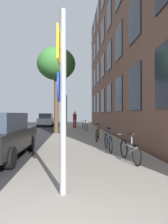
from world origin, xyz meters
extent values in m
plane|color=#332D28|center=(-2.40, 15.00, 0.00)|extent=(41.80, 41.80, 0.00)
cube|color=#232326|center=(-4.50, 15.00, 0.01)|extent=(7.00, 38.00, 0.01)
cube|color=gray|center=(1.10, 15.00, 0.06)|extent=(4.20, 38.00, 0.12)
cube|color=brown|center=(3.70, 14.50, 7.28)|extent=(0.50, 27.00, 14.56)
cube|color=#1E232D|center=(3.42, 5.12, 2.86)|extent=(0.06, 1.68, 2.20)
cube|color=#1E232D|center=(3.42, 8.25, 2.86)|extent=(0.06, 1.68, 2.20)
cube|color=#1E232D|center=(3.42, 11.38, 2.86)|extent=(0.06, 1.68, 2.20)
cube|color=#1E232D|center=(3.42, 14.50, 2.86)|extent=(0.06, 1.68, 2.20)
cube|color=#1E232D|center=(3.42, 17.62, 2.86)|extent=(0.06, 1.68, 2.20)
cube|color=#1E232D|center=(3.42, 20.75, 2.86)|extent=(0.06, 1.68, 2.20)
cube|color=#1E232D|center=(3.42, 23.88, 2.86)|extent=(0.06, 1.68, 2.20)
cube|color=#1E232D|center=(3.42, 27.00, 2.86)|extent=(0.06, 1.68, 2.20)
cube|color=#1E232D|center=(3.42, 8.25, 6.26)|extent=(0.06, 1.68, 2.20)
cube|color=#1E232D|center=(3.42, 11.38, 6.26)|extent=(0.06, 1.68, 2.20)
cube|color=#1E232D|center=(3.42, 14.50, 6.26)|extent=(0.06, 1.68, 2.20)
cube|color=#1E232D|center=(3.42, 17.62, 6.26)|extent=(0.06, 1.68, 2.20)
cube|color=#1E232D|center=(3.42, 20.75, 6.26)|extent=(0.06, 1.68, 2.20)
cube|color=#1E232D|center=(3.42, 23.88, 6.26)|extent=(0.06, 1.68, 2.20)
cube|color=#1E232D|center=(3.42, 27.00, 6.26)|extent=(0.06, 1.68, 2.20)
cube|color=#1E232D|center=(3.42, 14.50, 9.65)|extent=(0.06, 1.68, 2.20)
cube|color=#1E232D|center=(3.42, 17.62, 9.65)|extent=(0.06, 1.68, 2.20)
cube|color=#1E232D|center=(3.42, 20.75, 9.65)|extent=(0.06, 1.68, 2.20)
cube|color=#1E232D|center=(3.42, 23.88, 9.65)|extent=(0.06, 1.68, 2.20)
cube|color=#1E232D|center=(3.42, 27.00, 9.65)|extent=(0.06, 1.68, 2.20)
cube|color=#1E232D|center=(3.42, 20.75, 13.04)|extent=(0.06, 1.68, 2.20)
cube|color=#1E232D|center=(3.42, 23.88, 13.04)|extent=(0.06, 1.68, 2.20)
cube|color=#1E232D|center=(3.42, 27.00, 13.04)|extent=(0.06, 1.68, 2.20)
cylinder|color=gray|center=(0.20, 2.73, 1.82)|extent=(0.12, 0.12, 3.41)
cube|color=yellow|center=(0.12, 2.73, 2.84)|extent=(0.03, 0.60, 0.60)
cylinder|color=#14339E|center=(0.12, 2.73, 2.09)|extent=(0.03, 0.56, 0.56)
cylinder|color=black|center=(-0.27, 25.31, 2.10)|extent=(0.12, 0.12, 3.96)
cube|color=black|center=(-0.45, 25.31, 3.63)|extent=(0.20, 0.24, 0.80)
sphere|color=#4B0707|center=(-0.56, 25.31, 3.89)|extent=(0.16, 0.16, 0.16)
sphere|color=#523707|center=(-0.56, 25.31, 3.63)|extent=(0.16, 0.16, 0.16)
sphere|color=green|center=(-0.56, 25.31, 3.37)|extent=(0.16, 0.16, 0.16)
cylinder|color=#4C3823|center=(-0.78, 13.79, 2.32)|extent=(0.34, 0.34, 4.40)
ellipsoid|color=#387533|center=(-0.78, 13.79, 5.38)|extent=(2.89, 2.89, 2.45)
torus|color=black|center=(2.11, 5.52, 0.43)|extent=(0.10, 0.61, 0.61)
torus|color=black|center=(2.21, 4.51, 0.43)|extent=(0.10, 0.61, 0.61)
cylinder|color=#99999E|center=(2.16, 5.01, 0.59)|extent=(0.12, 0.87, 0.04)
cylinder|color=#99999E|center=(2.18, 4.76, 0.52)|extent=(0.09, 0.53, 0.28)
cylinder|color=#99999E|center=(2.17, 4.86, 0.83)|extent=(0.04, 0.04, 0.28)
cube|color=black|center=(2.17, 4.86, 0.99)|extent=(0.10, 0.24, 0.06)
cylinder|color=#4C4C4C|center=(2.11, 5.52, 0.91)|extent=(0.42, 0.07, 0.03)
torus|color=black|center=(1.83, 7.30, 0.45)|extent=(0.06, 0.65, 0.65)
torus|color=black|center=(1.81, 6.21, 0.45)|extent=(0.06, 0.65, 0.65)
cylinder|color=#194C99|center=(1.82, 6.76, 0.63)|extent=(0.07, 0.93, 0.04)
cylinder|color=#194C99|center=(1.82, 6.49, 0.54)|extent=(0.06, 0.56, 0.30)
cylinder|color=#194C99|center=(1.82, 6.59, 0.87)|extent=(0.04, 0.04, 0.28)
cube|color=black|center=(1.82, 6.59, 1.03)|extent=(0.10, 0.24, 0.06)
cylinder|color=#4C4C4C|center=(1.83, 7.30, 0.95)|extent=(0.42, 0.04, 0.03)
torus|color=black|center=(1.91, 10.09, 0.45)|extent=(0.19, 0.66, 0.67)
torus|color=black|center=(1.67, 9.06, 0.45)|extent=(0.19, 0.66, 0.67)
cylinder|color=#C68C19|center=(1.79, 9.58, 0.64)|extent=(0.25, 0.89, 0.04)
cylinder|color=#C68C19|center=(1.73, 9.32, 0.55)|extent=(0.17, 0.54, 0.29)
cylinder|color=#C68C19|center=(1.75, 9.42, 0.89)|extent=(0.04, 0.04, 0.28)
cube|color=black|center=(1.75, 9.42, 1.05)|extent=(0.10, 0.24, 0.06)
cylinder|color=#4C4C4C|center=(1.91, 10.09, 0.97)|extent=(0.42, 0.13, 0.03)
torus|color=black|center=(1.46, 16.49, 0.44)|extent=(0.17, 0.64, 0.64)
torus|color=black|center=(1.68, 15.45, 0.44)|extent=(0.17, 0.64, 0.64)
cylinder|color=#267233|center=(1.57, 15.97, 0.62)|extent=(0.23, 0.90, 0.04)
cylinder|color=#267233|center=(1.62, 15.71, 0.54)|extent=(0.16, 0.55, 0.30)
cylinder|color=#267233|center=(1.60, 15.81, 0.86)|extent=(0.04, 0.04, 0.28)
cube|color=black|center=(1.60, 15.81, 1.02)|extent=(0.10, 0.24, 0.06)
cylinder|color=#4C4C4C|center=(1.46, 16.49, 0.94)|extent=(0.42, 0.12, 0.03)
cylinder|color=maroon|center=(0.62, 18.91, 0.54)|extent=(0.16, 0.16, 0.84)
cylinder|color=maroon|center=(0.81, 18.91, 0.54)|extent=(0.16, 0.16, 0.84)
cylinder|color=maroon|center=(0.71, 18.91, 1.28)|extent=(0.46, 0.46, 0.63)
sphere|color=tan|center=(0.71, 18.91, 1.73)|extent=(0.23, 0.23, 0.23)
cylinder|color=black|center=(-1.40, 7.63, 0.33)|extent=(0.22, 0.64, 0.64)
cylinder|color=black|center=(-1.40, 4.81, 0.33)|extent=(0.22, 0.64, 0.64)
cube|color=#B7B7BC|center=(-2.78, 23.74, 0.68)|extent=(1.79, 4.09, 0.70)
cube|color=#2D3847|center=(-2.78, 23.53, 1.33)|extent=(1.50, 2.29, 0.60)
cylinder|color=black|center=(-3.59, 25.04, 0.33)|extent=(0.22, 0.64, 0.64)
cylinder|color=black|center=(-1.97, 25.04, 0.33)|extent=(0.22, 0.64, 0.64)
cylinder|color=black|center=(-3.59, 22.43, 0.33)|extent=(0.22, 0.64, 0.64)
cylinder|color=black|center=(-1.97, 22.43, 0.33)|extent=(0.22, 0.64, 0.64)
camera|label=1|loc=(0.35, -0.83, 1.60)|focal=30.76mm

